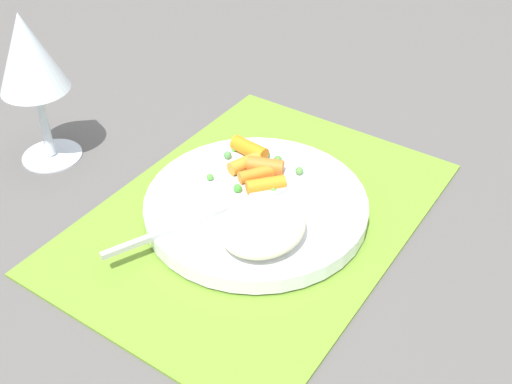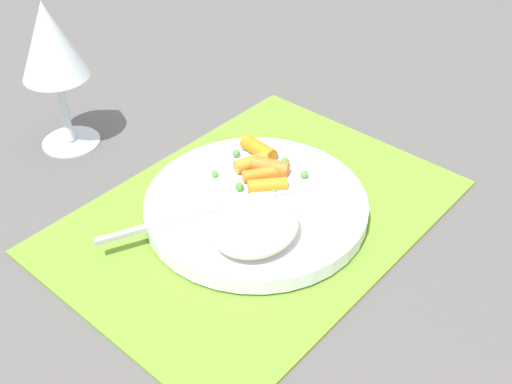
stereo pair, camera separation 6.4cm
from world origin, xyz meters
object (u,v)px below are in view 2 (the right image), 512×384
at_px(rice_mound, 255,226).
at_px(carrot_portion, 262,166).
at_px(wine_glass, 50,45).
at_px(plate, 256,206).
at_px(fork, 218,208).

xyz_separation_m(rice_mound, carrot_portion, (0.09, 0.07, -0.01)).
bearing_deg(carrot_portion, wine_glass, 109.87).
distance_m(rice_mound, wine_glass, 0.32).
bearing_deg(plate, fork, 155.24).
distance_m(rice_mound, fork, 0.06).
distance_m(plate, carrot_portion, 0.05).
relative_size(plate, rice_mound, 2.56).
xyz_separation_m(fork, wine_glass, (-0.01, 0.25, 0.10)).
xyz_separation_m(carrot_portion, wine_glass, (-0.09, 0.24, 0.10)).
distance_m(plate, fork, 0.04).
height_order(plate, wine_glass, wine_glass).
height_order(carrot_portion, wine_glass, wine_glass).
xyz_separation_m(plate, carrot_portion, (0.04, 0.03, 0.02)).
distance_m(plate, wine_glass, 0.29).
relative_size(rice_mound, carrot_portion, 0.99).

